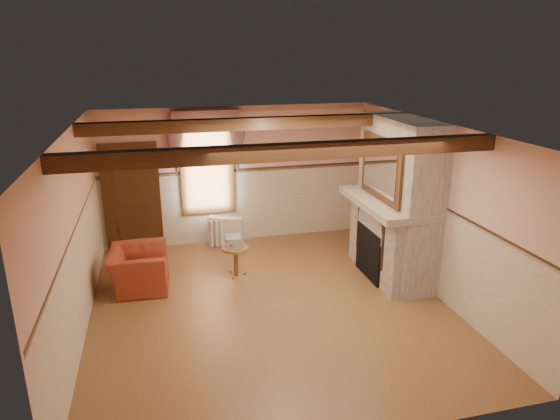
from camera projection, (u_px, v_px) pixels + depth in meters
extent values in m
cube|color=brown|center=(270.00, 305.00, 7.91)|extent=(5.50, 6.00, 0.01)
cube|color=silver|center=(268.00, 128.00, 7.04)|extent=(5.50, 6.00, 0.01)
cube|color=#D8A495|center=(236.00, 175.00, 10.24)|extent=(5.50, 0.02, 2.80)
cube|color=#D8A495|center=(340.00, 324.00, 4.71)|extent=(5.50, 0.02, 2.80)
cube|color=#D8A495|center=(74.00, 238.00, 6.84)|extent=(0.02, 6.00, 2.80)
cube|color=#D8A495|center=(434.00, 208.00, 8.11)|extent=(0.02, 6.00, 2.80)
cube|color=black|center=(372.00, 253.00, 8.78)|extent=(0.20, 0.95, 0.90)
imported|color=maroon|center=(139.00, 269.00, 8.39)|extent=(0.98, 1.11, 0.69)
cylinder|color=brown|center=(236.00, 261.00, 8.85)|extent=(0.55, 0.55, 0.55)
cube|color=#B7AD8C|center=(234.00, 242.00, 8.73)|extent=(0.29, 0.34, 0.20)
cube|color=silver|center=(226.00, 231.00, 10.23)|extent=(0.72, 0.43, 0.60)
imported|color=brown|center=(392.00, 198.00, 8.44)|extent=(0.34, 0.34, 0.08)
cube|color=black|center=(371.00, 183.00, 9.19)|extent=(0.14, 0.24, 0.20)
cylinder|color=#B79233|center=(376.00, 183.00, 8.98)|extent=(0.11, 0.11, 0.28)
cylinder|color=#A12213|center=(405.00, 204.00, 7.99)|extent=(0.06, 0.06, 0.16)
cylinder|color=#C78B23|center=(396.00, 200.00, 8.29)|extent=(0.06, 0.06, 0.12)
cube|color=gray|center=(398.00, 199.00, 8.59)|extent=(0.85, 2.00, 2.80)
cube|color=gray|center=(389.00, 202.00, 8.56)|extent=(1.05, 2.05, 0.12)
cube|color=silver|center=(381.00, 168.00, 8.33)|extent=(0.06, 1.44, 1.04)
cube|color=black|center=(132.00, 199.00, 9.81)|extent=(1.10, 0.10, 2.10)
cube|color=white|center=(207.00, 165.00, 10.00)|extent=(1.06, 0.08, 2.02)
cube|color=gray|center=(206.00, 136.00, 9.73)|extent=(1.30, 0.14, 1.40)
cube|color=black|center=(291.00, 152.00, 5.97)|extent=(5.50, 0.18, 0.20)
cube|color=black|center=(252.00, 124.00, 8.18)|extent=(5.50, 0.18, 0.20)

